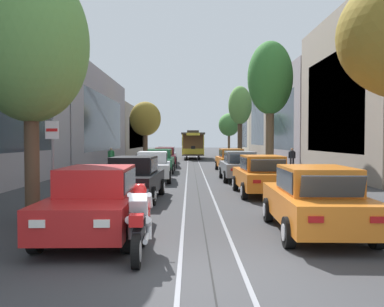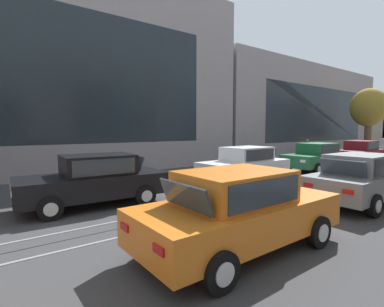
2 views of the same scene
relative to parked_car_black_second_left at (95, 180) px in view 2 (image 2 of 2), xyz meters
name	(u,v)px [view 2 (image 2 of 2)]	position (x,y,z in m)	size (l,w,h in m)	color
building_facade_left	(276,106)	(-8.00, 19.22, 3.72)	(5.20, 67.05, 10.92)	gray
parked_car_black_second_left	(95,180)	(0.00, 0.00, 0.00)	(2.15, 4.42, 1.58)	black
parked_car_white_mid_left	(245,165)	(0.10, 6.57, 0.00)	(2.11, 4.41, 1.58)	silver
parked_car_green_fourth_left	(316,157)	(0.05, 12.45, 0.00)	(2.01, 4.36, 1.58)	#1E6038
parked_car_maroon_fifth_left	(360,152)	(0.03, 17.99, 0.00)	(2.12, 4.41, 1.58)	maroon
parked_car_orange_second_right	(239,210)	(4.94, 1.23, 0.00)	(2.03, 4.37, 1.58)	orange
parked_car_grey_mid_right	(361,178)	(4.76, 6.95, 0.00)	(2.02, 4.37, 1.58)	slate
street_tree_kerb_left_second	(368,108)	(-2.23, 24.49, 3.39)	(3.02, 2.48, 5.91)	brown
pedestrian_on_left_pavement	(307,147)	(-4.47, 18.85, 0.07)	(0.55, 0.42, 1.55)	black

